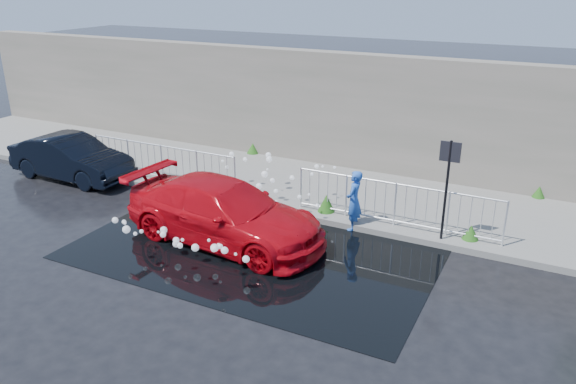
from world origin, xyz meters
name	(u,v)px	position (x,y,z in m)	size (l,w,h in m)	color
ground	(213,263)	(0.00, 0.00, 0.00)	(90.00, 90.00, 0.00)	black
pavement	(310,187)	(0.00, 5.00, 0.07)	(30.00, 4.00, 0.15)	slate
curb	(278,211)	(0.00, 3.00, 0.08)	(30.00, 0.25, 0.16)	slate
retaining_wall	(340,110)	(0.00, 7.20, 1.90)	(30.00, 0.60, 3.50)	#605D51
puddle	(256,249)	(0.50, 1.00, 0.01)	(8.00, 5.00, 0.01)	black
sign_post	(448,175)	(4.20, 3.10, 1.72)	(0.45, 0.06, 2.50)	black
railing_left	(162,162)	(-4.00, 3.35, 0.74)	(5.05, 0.05, 1.10)	silver
railing_right	(395,203)	(3.00, 3.35, 0.74)	(5.05, 0.05, 1.10)	silver
weeds	(295,184)	(-0.19, 4.40, 0.34)	(12.17, 3.93, 0.45)	#224A13
water_spray	(232,202)	(-0.53, 1.65, 0.72)	(3.47, 5.70, 1.06)	white
red_car	(225,212)	(-0.36, 1.06, 0.72)	(2.01, 4.93, 1.43)	#B50710
dark_car	(71,158)	(-6.84, 2.60, 0.66)	(1.39, 3.99, 1.31)	black
person	(354,201)	(2.08, 3.00, 0.75)	(0.55, 0.36, 1.51)	blue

